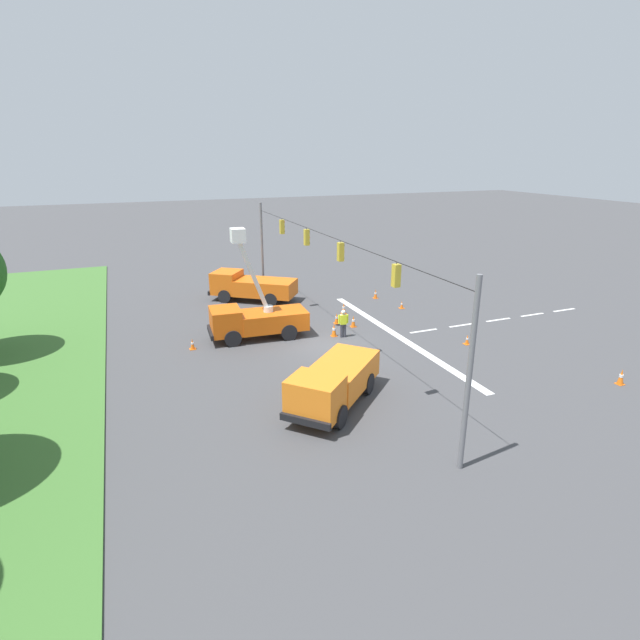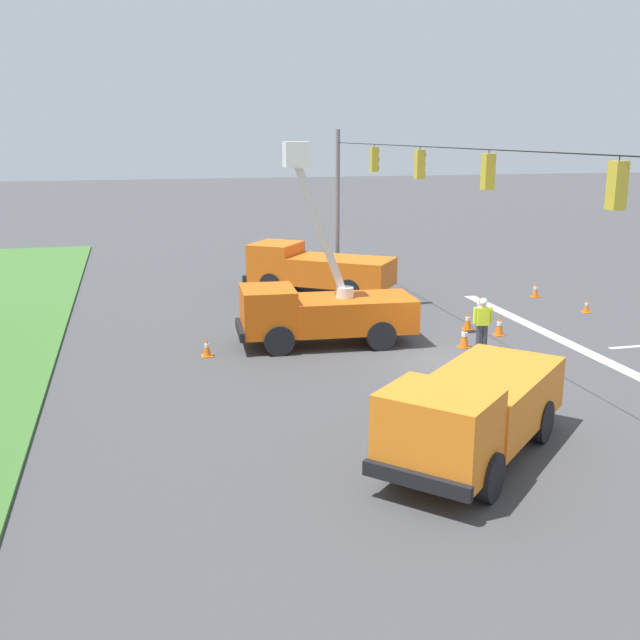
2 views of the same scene
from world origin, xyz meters
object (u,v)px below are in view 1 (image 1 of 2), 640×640
object	(u,v)px
traffic_cone_lane_edge_b	(353,321)
traffic_cone_foreground_right	(344,308)
utility_truck_support_far	(251,286)
traffic_cone_near_bucket	(192,344)
traffic_cone_far_left	(621,377)
utility_truck_bucket_lift	(255,318)
utility_truck_support_near	(333,382)
traffic_cone_far_right	(337,318)
road_worker	(343,322)
traffic_cone_mid_right	(376,294)
traffic_cone_foreground_left	(334,330)
traffic_cone_lane_edge_a	(402,305)
traffic_cone_mid_left	(467,340)

from	to	relation	value
traffic_cone_lane_edge_b	traffic_cone_foreground_right	bearing A→B (deg)	-11.82
utility_truck_support_far	traffic_cone_foreground_right	bearing A→B (deg)	-137.85
traffic_cone_near_bucket	traffic_cone_far_left	xyz separation A→B (m)	(-12.62, -18.91, 0.08)
utility_truck_bucket_lift	utility_truck_support_near	size ratio (longest dim) A/B	1.14
utility_truck_bucket_lift	traffic_cone_far_left	distance (m)	19.92
utility_truck_support_far	traffic_cone_far_right	world-z (taller)	utility_truck_support_far
utility_truck_support_far	road_worker	distance (m)	10.58
traffic_cone_mid_right	traffic_cone_far_left	world-z (taller)	traffic_cone_far_left
traffic_cone_near_bucket	utility_truck_support_far	bearing A→B (deg)	-33.65
traffic_cone_foreground_left	traffic_cone_far_left	world-z (taller)	traffic_cone_foreground_left
utility_truck_support_near	traffic_cone_lane_edge_a	xyz separation A→B (m)	(11.74, -10.57, -0.87)
utility_truck_bucket_lift	traffic_cone_mid_left	distance (m)	12.83
utility_truck_support_far	traffic_cone_near_bucket	world-z (taller)	utility_truck_support_far
traffic_cone_mid_right	traffic_cone_far_right	distance (m)	6.91
utility_truck_support_far	traffic_cone_near_bucket	distance (m)	10.42
road_worker	traffic_cone_foreground_left	world-z (taller)	road_worker
utility_truck_bucket_lift	utility_truck_support_far	distance (m)	8.39
road_worker	traffic_cone_near_bucket	world-z (taller)	road_worker
traffic_cone_mid_left	utility_truck_support_far	bearing A→B (deg)	34.40
traffic_cone_far_left	traffic_cone_far_right	size ratio (longest dim) A/B	1.10
road_worker	traffic_cone_foreground_right	distance (m)	4.80
traffic_cone_foreground_right	traffic_cone_lane_edge_b	bearing A→B (deg)	168.18
traffic_cone_foreground_left	traffic_cone_near_bucket	xyz separation A→B (m)	(1.07, 8.51, -0.10)
traffic_cone_near_bucket	traffic_cone_far_right	xyz separation A→B (m)	(1.09, -9.65, 0.04)
traffic_cone_mid_right	traffic_cone_far_left	distance (m)	18.59
utility_truck_bucket_lift	traffic_cone_mid_right	xyz separation A→B (m)	(5.07, -11.01, -0.95)
traffic_cone_mid_right	traffic_cone_near_bucket	xyz separation A→B (m)	(-5.54, 14.94, -0.04)
traffic_cone_foreground_right	traffic_cone_far_left	bearing A→B (deg)	-152.90
utility_truck_support_far	traffic_cone_mid_right	bearing A→B (deg)	-108.72
utility_truck_bucket_lift	traffic_cone_lane_edge_b	bearing A→B (deg)	-93.55
traffic_cone_mid_right	road_worker	bearing A→B (deg)	139.40
utility_truck_bucket_lift	traffic_cone_foreground_left	bearing A→B (deg)	-108.56
utility_truck_support_far	traffic_cone_far_left	size ratio (longest dim) A/B	8.35
traffic_cone_mid_left	traffic_cone_far_right	distance (m)	8.57
traffic_cone_foreground_right	traffic_cone_far_right	world-z (taller)	traffic_cone_foreground_right
traffic_cone_foreground_right	traffic_cone_mid_left	world-z (taller)	traffic_cone_foreground_right
traffic_cone_foreground_left	traffic_cone_mid_right	size ratio (longest dim) A/B	1.14
traffic_cone_lane_edge_b	traffic_cone_far_right	xyz separation A→B (m)	(1.03, 0.74, -0.02)
traffic_cone_far_right	traffic_cone_lane_edge_a	bearing A→B (deg)	-76.96
traffic_cone_lane_edge_a	utility_truck_bucket_lift	bearing A→B (deg)	99.72
utility_truck_bucket_lift	traffic_cone_lane_edge_a	xyz separation A→B (m)	(1.98, -11.54, -1.03)
utility_truck_support_near	utility_truck_support_far	distance (m)	17.96
traffic_cone_far_right	traffic_cone_mid_left	bearing A→B (deg)	-138.50
utility_truck_bucket_lift	traffic_cone_foreground_right	size ratio (longest dim) A/B	8.45
traffic_cone_foreground_right	traffic_cone_mid_right	xyz separation A→B (m)	(2.66, -3.96, -0.04)
utility_truck_bucket_lift	utility_truck_support_far	bearing A→B (deg)	-12.58
utility_truck_bucket_lift	traffic_cone_near_bucket	bearing A→B (deg)	96.77
traffic_cone_foreground_right	utility_truck_support_near	bearing A→B (deg)	153.46
traffic_cone_foreground_right	traffic_cone_foreground_left	bearing A→B (deg)	147.99
road_worker	utility_truck_support_near	bearing A→B (deg)	152.64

